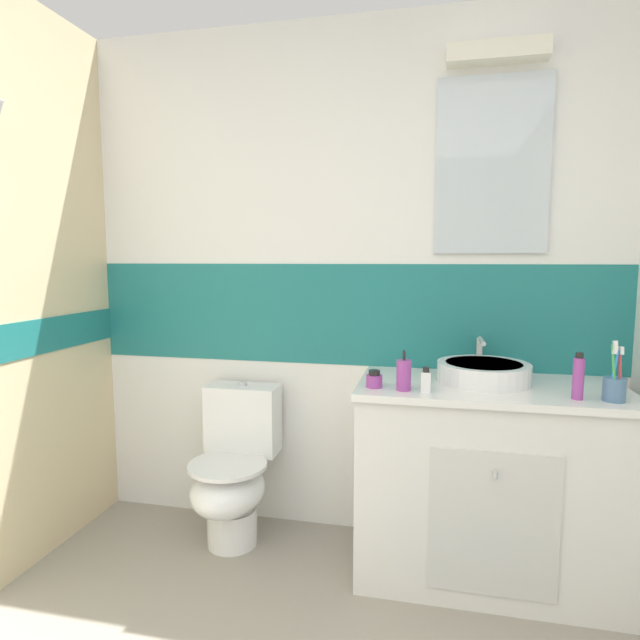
{
  "coord_description": "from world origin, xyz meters",
  "views": [
    {
      "loc": [
        0.43,
        -0.1,
        1.37
      ],
      "look_at": [
        -0.0,
        1.87,
        1.13
      ],
      "focal_mm": 29.01,
      "sensor_mm": 36.0,
      "label": 1
    }
  ],
  "objects_px": {
    "deodorant_spray_can": "(578,377)",
    "sink_basin": "(483,371)",
    "hair_gel_jar": "(374,380)",
    "toothbrush_cup": "(614,387)",
    "toilet": "(234,471)",
    "soap_dispenser": "(404,375)",
    "perfume_flask_small": "(426,380)"
  },
  "relations": [
    {
      "from": "toothbrush_cup",
      "to": "hair_gel_jar",
      "type": "relative_size",
      "value": 3.25
    },
    {
      "from": "hair_gel_jar",
      "to": "toothbrush_cup",
      "type": "bearing_deg",
      "value": -1.34
    },
    {
      "from": "toothbrush_cup",
      "to": "soap_dispenser",
      "type": "bearing_deg",
      "value": -179.65
    },
    {
      "from": "sink_basin",
      "to": "deodorant_spray_can",
      "type": "height_order",
      "value": "deodorant_spray_can"
    },
    {
      "from": "sink_basin",
      "to": "deodorant_spray_can",
      "type": "distance_m",
      "value": 0.39
    },
    {
      "from": "hair_gel_jar",
      "to": "deodorant_spray_can",
      "type": "relative_size",
      "value": 0.4
    },
    {
      "from": "perfume_flask_small",
      "to": "toilet",
      "type": "bearing_deg",
      "value": 166.64
    },
    {
      "from": "toothbrush_cup",
      "to": "deodorant_spray_can",
      "type": "xyz_separation_m",
      "value": [
        -0.12,
        0.0,
        0.03
      ]
    },
    {
      "from": "soap_dispenser",
      "to": "deodorant_spray_can",
      "type": "xyz_separation_m",
      "value": [
        0.65,
        0.01,
        0.02
      ]
    },
    {
      "from": "hair_gel_jar",
      "to": "deodorant_spray_can",
      "type": "xyz_separation_m",
      "value": [
        0.77,
        -0.02,
        0.05
      ]
    },
    {
      "from": "toilet",
      "to": "deodorant_spray_can",
      "type": "bearing_deg",
      "value": -7.7
    },
    {
      "from": "toilet",
      "to": "sink_basin",
      "type": "bearing_deg",
      "value": 0.79
    },
    {
      "from": "soap_dispenser",
      "to": "perfume_flask_small",
      "type": "xyz_separation_m",
      "value": [
        0.09,
        -0.01,
        -0.02
      ]
    },
    {
      "from": "soap_dispenser",
      "to": "perfume_flask_small",
      "type": "height_order",
      "value": "soap_dispenser"
    },
    {
      "from": "toilet",
      "to": "toothbrush_cup",
      "type": "xyz_separation_m",
      "value": [
        1.59,
        -0.2,
        0.55
      ]
    },
    {
      "from": "deodorant_spray_can",
      "to": "perfume_flask_small",
      "type": "bearing_deg",
      "value": -178.28
    },
    {
      "from": "hair_gel_jar",
      "to": "deodorant_spray_can",
      "type": "distance_m",
      "value": 0.77
    },
    {
      "from": "toothbrush_cup",
      "to": "sink_basin",
      "type": "bearing_deg",
      "value": 154.32
    },
    {
      "from": "soap_dispenser",
      "to": "hair_gel_jar",
      "type": "height_order",
      "value": "soap_dispenser"
    },
    {
      "from": "deodorant_spray_can",
      "to": "sink_basin",
      "type": "bearing_deg",
      "value": 146.34
    },
    {
      "from": "hair_gel_jar",
      "to": "perfume_flask_small",
      "type": "height_order",
      "value": "perfume_flask_small"
    },
    {
      "from": "toothbrush_cup",
      "to": "deodorant_spray_can",
      "type": "relative_size",
      "value": 1.3
    },
    {
      "from": "sink_basin",
      "to": "toilet",
      "type": "bearing_deg",
      "value": -179.21
    },
    {
      "from": "toothbrush_cup",
      "to": "soap_dispenser",
      "type": "relative_size",
      "value": 1.4
    },
    {
      "from": "toilet",
      "to": "deodorant_spray_can",
      "type": "xyz_separation_m",
      "value": [
        1.46,
        -0.2,
        0.58
      ]
    },
    {
      "from": "sink_basin",
      "to": "hair_gel_jar",
      "type": "bearing_deg",
      "value": -156.57
    },
    {
      "from": "toothbrush_cup",
      "to": "deodorant_spray_can",
      "type": "bearing_deg",
      "value": 179.76
    },
    {
      "from": "sink_basin",
      "to": "toilet",
      "type": "distance_m",
      "value": 1.26
    },
    {
      "from": "sink_basin",
      "to": "toothbrush_cup",
      "type": "relative_size",
      "value": 1.88
    },
    {
      "from": "toothbrush_cup",
      "to": "perfume_flask_small",
      "type": "height_order",
      "value": "toothbrush_cup"
    },
    {
      "from": "sink_basin",
      "to": "hair_gel_jar",
      "type": "relative_size",
      "value": 6.12
    },
    {
      "from": "sink_basin",
      "to": "perfume_flask_small",
      "type": "height_order",
      "value": "sink_basin"
    }
  ]
}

